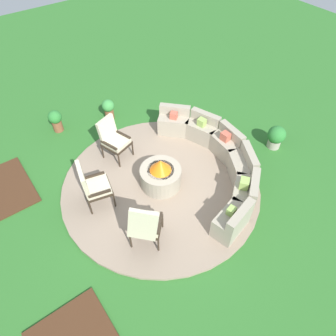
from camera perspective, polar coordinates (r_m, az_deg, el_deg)
ground_plane at (r=7.02m, az=-1.32°, el=-3.20°), size 24.00×24.00×0.00m
patio_circle at (r=7.00m, az=-1.32°, el=-3.05°), size 4.43×4.43×0.06m
mulch_bed_left at (r=7.85m, az=-28.39°, el=-3.58°), size 1.61×1.24×0.04m
fire_pit at (r=6.75m, az=-1.37°, el=-1.31°), size 0.91×0.91×0.74m
curved_stone_bench at (r=7.16m, az=9.25°, el=1.66°), size 3.76×2.07×0.73m
lounge_chair_front_left at (r=7.34m, az=-10.10°, el=5.47°), size 0.72×0.68×1.04m
lounge_chair_front_right at (r=6.40m, az=-13.87°, el=-3.00°), size 0.70×0.67×1.13m
lounge_chair_back_left at (r=5.67m, az=-4.28°, el=-10.37°), size 0.79×0.82×1.17m
potted_plant_0 at (r=8.66m, az=-20.03°, el=8.37°), size 0.35×0.35×0.62m
potted_plant_1 at (r=8.13m, az=19.33°, el=5.53°), size 0.44×0.44×0.62m
potted_plant_2 at (r=8.73m, az=-10.94°, el=10.80°), size 0.34×0.34×0.58m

